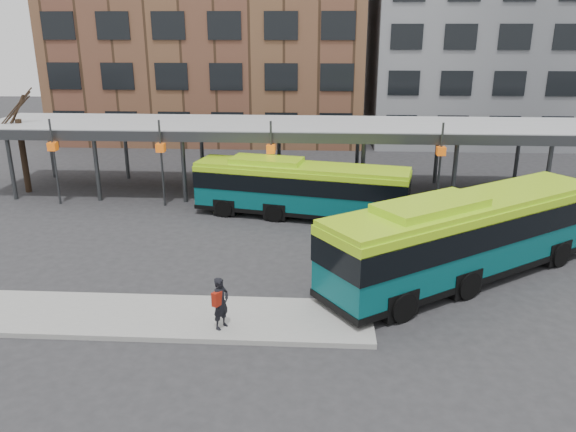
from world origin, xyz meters
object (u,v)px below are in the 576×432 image
object	(u,v)px
bus_front	(466,235)
bus_rear	(300,188)
pedestrian	(221,303)
tree	(23,152)

from	to	relation	value
bus_front	bus_rear	distance (m)	9.94
bus_rear	pedestrian	size ratio (longest dim) A/B	6.42
bus_front	bus_rear	world-z (taller)	bus_front
bus_rear	pedestrian	distance (m)	12.18
tree	bus_rear	distance (m)	17.06
bus_rear	pedestrian	bearing A→B (deg)	-87.44
pedestrian	tree	bearing A→B (deg)	73.72
bus_rear	pedestrian	world-z (taller)	bus_rear
bus_front	bus_rear	xyz separation A→B (m)	(-6.75, 7.29, -0.26)
tree	bus_rear	world-z (taller)	tree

